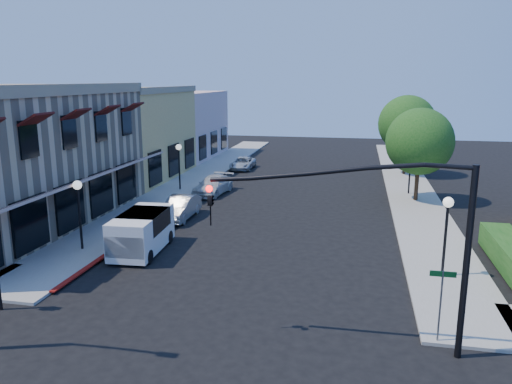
% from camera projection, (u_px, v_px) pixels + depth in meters
% --- Properties ---
extents(ground, '(120.00, 120.00, 0.00)m').
position_uv_depth(ground, '(194.00, 354.00, 15.50)').
color(ground, black).
rests_on(ground, ground).
extents(sidewalk_left, '(3.50, 50.00, 0.12)m').
position_uv_depth(sidewalk_left, '(197.00, 177.00, 42.99)').
color(sidewalk_left, gray).
rests_on(sidewalk_left, ground).
extents(sidewalk_right, '(3.50, 50.00, 0.12)m').
position_uv_depth(sidewalk_right, '(408.00, 186.00, 39.55)').
color(sidewalk_right, gray).
rests_on(sidewalk_right, ground).
extents(curb_red_strip, '(0.25, 10.00, 0.06)m').
position_uv_depth(curb_red_strip, '(112.00, 253.00, 24.49)').
color(curb_red_strip, maroon).
rests_on(curb_red_strip, ground).
extents(yellow_stucco_building, '(10.00, 12.00, 7.60)m').
position_uv_depth(yellow_stucco_building, '(117.00, 134.00, 42.53)').
color(yellow_stucco_building, tan).
rests_on(yellow_stucco_building, ground).
extents(pink_stucco_building, '(10.00, 12.00, 7.00)m').
position_uv_depth(pink_stucco_building, '(169.00, 125.00, 54.06)').
color(pink_stucco_building, beige).
rests_on(pink_stucco_building, ground).
extents(street_tree_a, '(4.56, 4.56, 6.48)m').
position_uv_depth(street_tree_a, '(420.00, 142.00, 33.84)').
color(street_tree_a, black).
rests_on(street_tree_a, ground).
extents(street_tree_b, '(4.94, 4.94, 7.02)m').
position_uv_depth(street_tree_b, '(407.00, 124.00, 43.32)').
color(street_tree_b, black).
rests_on(street_tree_b, ground).
extents(signal_mast_arm, '(8.01, 0.39, 6.00)m').
position_uv_depth(signal_mast_arm, '(394.00, 226.00, 14.87)').
color(signal_mast_arm, black).
rests_on(signal_mast_arm, ground).
extents(street_name_sign, '(0.80, 0.06, 2.50)m').
position_uv_depth(street_name_sign, '(441.00, 295.00, 15.74)').
color(street_name_sign, '#595B5E').
rests_on(street_name_sign, ground).
extents(lamppost_left_near, '(0.44, 0.44, 3.57)m').
position_uv_depth(lamppost_left_near, '(78.00, 197.00, 24.20)').
color(lamppost_left_near, black).
rests_on(lamppost_left_near, ground).
extents(lamppost_left_far, '(0.44, 0.44, 3.57)m').
position_uv_depth(lamppost_left_far, '(179.00, 155.00, 37.57)').
color(lamppost_left_far, black).
rests_on(lamppost_left_far, ground).
extents(lamppost_right_near, '(0.44, 0.44, 3.57)m').
position_uv_depth(lamppost_right_near, '(447.00, 216.00, 20.86)').
color(lamppost_right_near, black).
rests_on(lamppost_right_near, ground).
extents(lamppost_right_far, '(0.44, 0.44, 3.57)m').
position_uv_depth(lamppost_right_far, '(411.00, 158.00, 36.14)').
color(lamppost_right_far, black).
rests_on(lamppost_right_far, ground).
extents(white_van, '(2.17, 4.52, 1.96)m').
position_uv_depth(white_van, '(141.00, 230.00, 24.38)').
color(white_van, white).
rests_on(white_van, ground).
extents(parked_car_a, '(1.43, 3.43, 1.16)m').
position_uv_depth(parked_car_a, '(157.00, 220.00, 28.05)').
color(parked_car_a, black).
rests_on(parked_car_a, ground).
extents(parked_car_b, '(1.47, 4.16, 1.37)m').
position_uv_depth(parked_car_b, '(180.00, 208.00, 30.39)').
color(parked_car_b, '#989C9D').
rests_on(parked_car_b, ground).
extents(parked_car_c, '(2.42, 4.73, 1.31)m').
position_uv_depth(parked_car_c, '(213.00, 185.00, 36.92)').
color(parked_car_c, '#BDBDBB').
rests_on(parked_car_c, ground).
extents(parked_car_d, '(1.88, 4.07, 1.13)m').
position_uv_depth(parked_car_d, '(243.00, 163.00, 47.09)').
color(parked_car_d, '#BBBEC1').
rests_on(parked_car_d, ground).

